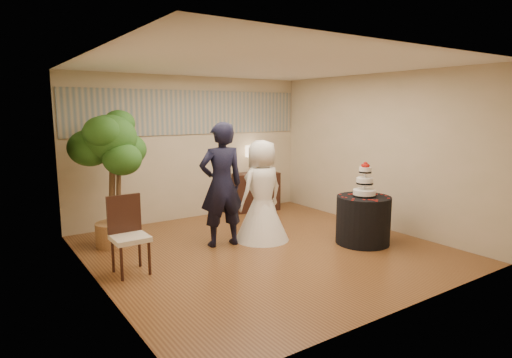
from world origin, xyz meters
TOP-DOWN VIEW (x-y plane):
  - floor at (0.00, 0.00)m, footprint 5.00×5.00m
  - ceiling at (0.00, 0.00)m, footprint 5.00×5.00m
  - wall_back at (0.00, 2.50)m, footprint 5.00×0.06m
  - wall_front at (0.00, -2.50)m, footprint 5.00×0.06m
  - wall_left at (-2.50, 0.00)m, footprint 0.06×5.00m
  - wall_right at (2.50, 0.00)m, footprint 0.06×5.00m
  - mural_border at (0.00, 2.48)m, footprint 4.90×0.02m
  - groom at (-0.45, 0.57)m, footprint 0.78×0.57m
  - bride at (0.25, 0.45)m, footprint 0.99×0.99m
  - cake_table at (1.50, -0.64)m, footprint 0.87×0.87m
  - wedding_cake at (1.50, -0.64)m, footprint 0.36×0.36m
  - console at (1.35, 2.25)m, footprint 1.04×0.60m
  - table_lamp at (1.35, 2.25)m, footprint 0.32×0.32m
  - ficus_tree at (-1.88, 1.52)m, footprint 1.19×1.19m
  - side_chair at (-2.05, 0.19)m, footprint 0.48×0.50m

SIDE VIEW (x-z plane):
  - floor at x=0.00m, z-range 0.00..0.00m
  - cake_table at x=1.50m, z-range 0.00..0.78m
  - console at x=1.35m, z-range 0.00..0.82m
  - side_chair at x=-2.05m, z-range 0.00..1.03m
  - bride at x=0.25m, z-range 0.00..1.67m
  - groom at x=-0.45m, z-range 0.00..1.97m
  - wedding_cake at x=1.50m, z-range 0.78..1.34m
  - ficus_tree at x=-1.88m, z-range 0.00..2.20m
  - table_lamp at x=1.35m, z-range 0.82..1.40m
  - wall_back at x=0.00m, z-range 0.00..2.80m
  - wall_front at x=0.00m, z-range 0.00..2.80m
  - wall_left at x=-2.50m, z-range 0.00..2.80m
  - wall_right at x=2.50m, z-range 0.00..2.80m
  - mural_border at x=0.00m, z-range 1.68..2.52m
  - ceiling at x=0.00m, z-range 2.80..2.80m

